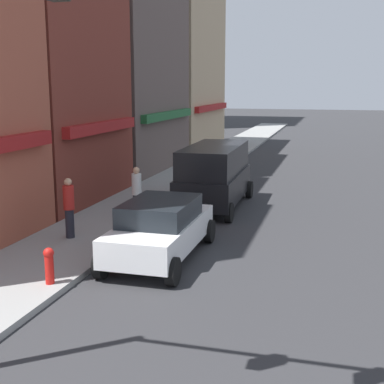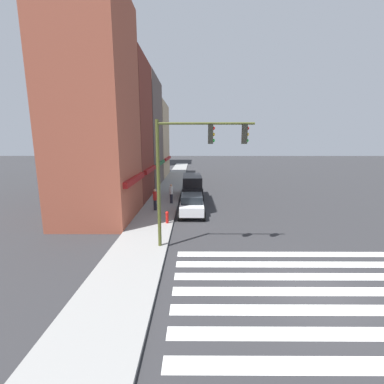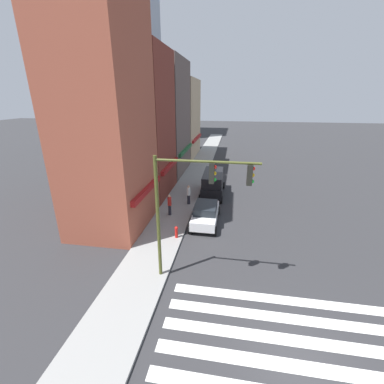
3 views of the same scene
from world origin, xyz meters
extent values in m
cube|color=maroon|center=(16.43, 11.50, 6.72)|extent=(6.68, 5.00, 13.44)
cube|color=maroon|center=(16.43, 8.85, 3.00)|extent=(5.68, 0.30, 0.40)
cube|color=brown|center=(24.57, 11.50, 6.76)|extent=(8.81, 5.00, 13.51)
cube|color=#1E592D|center=(24.57, 8.85, 3.00)|extent=(7.49, 0.30, 0.40)
cube|color=tan|center=(34.35, 11.50, 5.94)|extent=(9.77, 5.00, 11.88)
cube|color=maroon|center=(34.35, 8.85, 3.00)|extent=(8.31, 0.30, 0.40)
cube|color=white|center=(10.84, 4.70, 0.69)|extent=(4.40, 1.80, 0.70)
cube|color=black|center=(10.84, 4.70, 1.31)|extent=(2.42, 1.66, 0.55)
cylinder|color=black|center=(9.05, 5.60, 0.34)|extent=(0.68, 0.22, 0.68)
cylinder|color=black|center=(9.05, 3.80, 0.34)|extent=(0.68, 0.22, 0.68)
cylinder|color=black|center=(12.64, 5.60, 0.34)|extent=(0.68, 0.22, 0.68)
cylinder|color=black|center=(12.64, 3.80, 0.34)|extent=(0.68, 0.22, 0.68)
cube|color=black|center=(17.13, 4.70, 0.84)|extent=(5.04, 2.11, 1.00)
cube|color=black|center=(17.13, 4.70, 1.84)|extent=(4.79, 1.94, 1.00)
cylinder|color=black|center=(15.04, 5.70, 0.34)|extent=(0.68, 0.22, 0.68)
cylinder|color=black|center=(15.04, 3.70, 0.34)|extent=(0.68, 0.22, 0.68)
cylinder|color=black|center=(19.22, 5.70, 0.34)|extent=(0.68, 0.22, 0.68)
cylinder|color=black|center=(19.22, 3.70, 0.34)|extent=(0.68, 0.22, 0.68)
cylinder|color=#23232D|center=(11.54, 7.74, 0.57)|extent=(0.26, 0.26, 0.85)
cylinder|color=red|center=(11.54, 7.74, 1.35)|extent=(0.32, 0.32, 0.70)
sphere|color=tan|center=(11.54, 7.74, 1.81)|extent=(0.22, 0.22, 0.22)
cylinder|color=#23232D|center=(14.04, 6.61, 0.57)|extent=(0.26, 0.26, 0.85)
cylinder|color=silver|center=(14.04, 6.61, 1.35)|extent=(0.32, 0.32, 0.70)
sphere|color=tan|center=(14.04, 6.61, 1.81)|extent=(0.22, 0.22, 0.22)
cylinder|color=red|center=(8.07, 6.40, 0.47)|extent=(0.20, 0.20, 0.65)
sphere|color=red|center=(8.07, 6.40, 0.87)|extent=(0.24, 0.24, 0.24)
camera|label=1|loc=(-2.10, 0.28, 4.57)|focal=50.00mm
camera|label=2|loc=(-9.01, 4.61, 5.67)|focal=24.00mm
camera|label=3|loc=(-7.14, 2.77, 9.35)|focal=24.00mm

